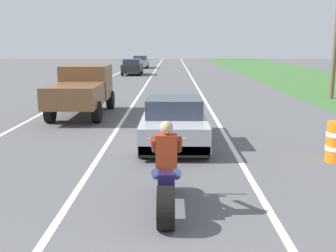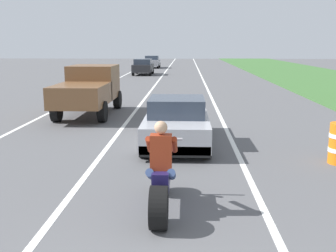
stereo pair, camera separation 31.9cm
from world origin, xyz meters
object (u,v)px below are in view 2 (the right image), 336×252
object	(u,v)px
motorcycle_with_rider	(161,180)
pickup_truck_left_lane_brown	(89,88)
sports_car_silver	(177,122)
distant_car_far_ahead	(143,67)
distant_car_further_ahead	(152,62)

from	to	relation	value
motorcycle_with_rider	pickup_truck_left_lane_brown	bearing A→B (deg)	110.00
sports_car_silver	pickup_truck_left_lane_brown	xyz separation A→B (m)	(-3.71, 4.76, 0.48)
sports_car_silver	pickup_truck_left_lane_brown	bearing A→B (deg)	127.96
motorcycle_with_rider	sports_car_silver	size ratio (longest dim) A/B	0.51
motorcycle_with_rider	distant_car_far_ahead	world-z (taller)	motorcycle_with_rider
sports_car_silver	distant_car_further_ahead	distance (m)	38.74
sports_car_silver	motorcycle_with_rider	bearing A→B (deg)	-91.71
motorcycle_with_rider	distant_car_further_ahead	world-z (taller)	motorcycle_with_rider
pickup_truck_left_lane_brown	distant_car_further_ahead	distance (m)	33.78
pickup_truck_left_lane_brown	distant_car_far_ahead	bearing A→B (deg)	90.37
pickup_truck_left_lane_brown	distant_car_further_ahead	world-z (taller)	pickup_truck_left_lane_brown
pickup_truck_left_lane_brown	distant_car_far_ahead	distance (m)	22.43
sports_car_silver	distant_car_further_ahead	size ratio (longest dim) A/B	1.08
motorcycle_with_rider	distant_car_far_ahead	size ratio (longest dim) A/B	0.55
distant_car_far_ahead	distant_car_further_ahead	size ratio (longest dim) A/B	1.00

